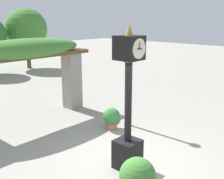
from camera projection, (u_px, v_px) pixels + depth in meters
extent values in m
plane|color=gray|center=(132.00, 162.00, 7.02)|extent=(60.00, 60.00, 0.00)
cube|color=black|center=(127.00, 154.00, 6.70)|extent=(0.55, 0.55, 0.71)
cylinder|color=black|center=(128.00, 102.00, 6.37)|extent=(0.17, 0.17, 1.86)
cylinder|color=gold|center=(129.00, 61.00, 6.13)|extent=(0.27, 0.27, 0.04)
cube|color=black|center=(129.00, 48.00, 6.06)|extent=(0.53, 0.53, 0.53)
cylinder|color=beige|center=(139.00, 49.00, 5.89)|extent=(0.43, 0.02, 0.43)
cylinder|color=beige|center=(120.00, 47.00, 6.24)|extent=(0.43, 0.02, 0.43)
cube|color=black|center=(140.00, 49.00, 5.88)|extent=(0.15, 0.01, 0.02)
cube|color=black|center=(140.00, 46.00, 5.86)|extent=(0.02, 0.01, 0.14)
cone|color=gold|center=(129.00, 30.00, 5.97)|extent=(0.18, 0.18, 0.24)
cube|color=gray|center=(72.00, 81.00, 11.05)|extent=(0.57, 0.57, 2.18)
cube|color=brown|center=(32.00, 57.00, 9.23)|extent=(4.92, 0.15, 0.14)
cube|color=brown|center=(29.00, 56.00, 9.35)|extent=(4.92, 0.15, 0.14)
cube|color=brown|center=(26.00, 56.00, 9.48)|extent=(4.92, 0.15, 0.14)
cube|color=brown|center=(23.00, 55.00, 9.60)|extent=(4.92, 0.15, 0.14)
ellipsoid|color=#427F33|center=(27.00, 49.00, 9.35)|extent=(4.25, 1.17, 0.70)
cylinder|color=#B26B4C|center=(112.00, 126.00, 9.11)|extent=(0.36, 0.36, 0.21)
sphere|color=#387A38|center=(112.00, 116.00, 9.03)|extent=(0.56, 0.56, 0.56)
sphere|color=#427F33|center=(137.00, 176.00, 5.48)|extent=(0.72, 0.72, 0.72)
cylinder|color=#333338|center=(130.00, 89.00, 9.10)|extent=(0.10, 0.10, 2.52)
sphere|color=white|center=(131.00, 46.00, 8.75)|extent=(0.28, 0.28, 0.28)
cylinder|color=brown|center=(28.00, 56.00, 19.72)|extent=(0.28, 0.28, 1.75)
sphere|color=#427F33|center=(26.00, 29.00, 19.25)|extent=(2.81, 2.81, 2.81)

